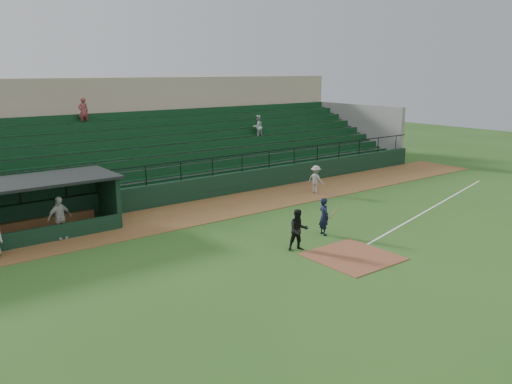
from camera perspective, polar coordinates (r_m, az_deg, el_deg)
ground at (r=20.69m, az=8.54°, el=-6.32°), size 90.00×90.00×0.00m
warning_track at (r=26.57m, az=-3.96°, el=-1.72°), size 40.00×4.00×0.03m
home_plate_dirt at (r=20.05m, az=10.61°, el=-7.00°), size 3.00×3.00×0.03m
foul_line at (r=27.43m, az=18.40°, el=-1.93°), size 17.49×4.44×0.01m
stadium_structure at (r=33.36m, az=-12.16°, el=5.11°), size 38.00×13.08×6.40m
dugout at (r=24.03m, az=-25.94°, el=-1.45°), size 8.90×3.20×2.42m
batter_at_plate at (r=22.23m, az=7.52°, el=-2.69°), size 1.06×0.70×1.62m
umpire at (r=20.22m, az=4.70°, el=-4.21°), size 0.99×0.89×1.65m
runner at (r=29.61m, az=6.62°, el=1.40°), size 0.77×1.12×1.59m
dugout_player_a at (r=22.85m, az=-20.87°, el=-2.70°), size 1.14×0.69×1.82m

